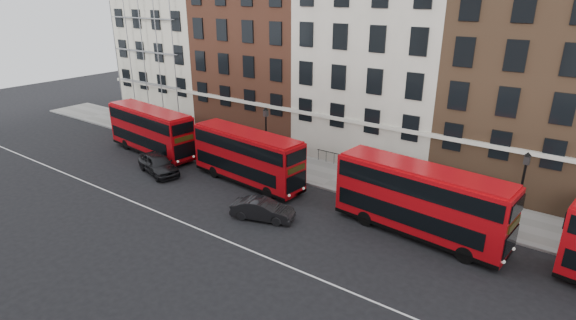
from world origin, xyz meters
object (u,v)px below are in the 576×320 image
Objects in this scene: bus_c at (420,199)px; bus_a at (151,130)px; car_rear at (158,164)px; bus_b at (247,156)px; car_front at (263,210)px.

bus_a is at bearing -174.44° from bus_c.
bus_c reaches higher than car_rear.
bus_b is 2.09× the size of car_rear.
bus_b reaches higher than car_front.
bus_c is (25.38, -0.00, 0.10)m from bus_a.
bus_a is at bearing 57.60° from car_front.
bus_a is 11.62m from bus_b.
bus_b is at bearing 6.09° from bus_a.
car_front is (-8.99, -4.04, -1.71)m from bus_c.
bus_a is at bearing -174.61° from bus_b.
bus_c reaches higher than bus_b.
bus_a is at bearing 72.42° from car_rear.
bus_b is 7.92m from car_rear.
car_rear is 12.07m from car_front.
car_front is at bearing -34.89° from bus_b.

